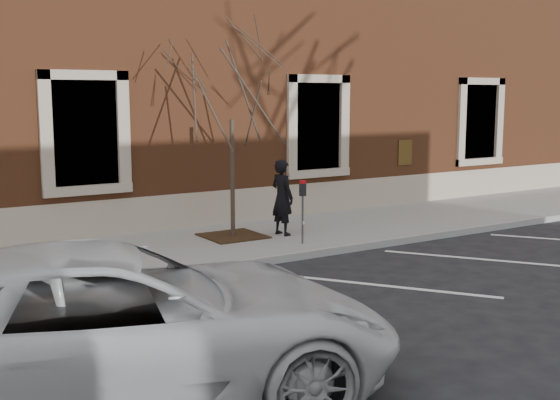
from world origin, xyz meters
TOP-DOWN VIEW (x-y plane):
  - ground at (0.00, 0.00)m, footprint 120.00×120.00m
  - sidewalk_near at (0.00, 1.75)m, footprint 40.00×3.50m
  - curb_near at (0.00, -0.05)m, footprint 40.00×0.12m
  - parking_stripes at (0.00, -2.20)m, footprint 28.00×4.40m
  - building_civic at (0.00, 7.74)m, footprint 40.00×8.62m
  - man at (0.68, 1.57)m, footprint 0.50×0.67m
  - parking_meter at (0.53, 0.57)m, footprint 0.12×0.09m
  - tree_grate at (-0.33, 1.98)m, footprint 1.24×1.24m
  - sapling at (-0.33, 1.98)m, footprint 2.76×2.76m
  - white_truck at (-5.19, -4.34)m, footprint 6.50×4.20m

SIDE VIEW (x-z plane):
  - ground at x=0.00m, z-range 0.00..0.00m
  - parking_stripes at x=0.00m, z-range 0.00..0.01m
  - sidewalk_near at x=0.00m, z-range 0.00..0.15m
  - curb_near at x=0.00m, z-range 0.00..0.15m
  - tree_grate at x=-0.33m, z-range 0.15..0.18m
  - white_truck at x=-5.19m, z-range 0.00..1.67m
  - man at x=0.68m, z-range 0.15..1.81m
  - parking_meter at x=0.53m, z-range 0.41..1.72m
  - sapling at x=-0.33m, z-range 1.07..5.66m
  - building_civic at x=0.00m, z-range 0.00..8.00m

